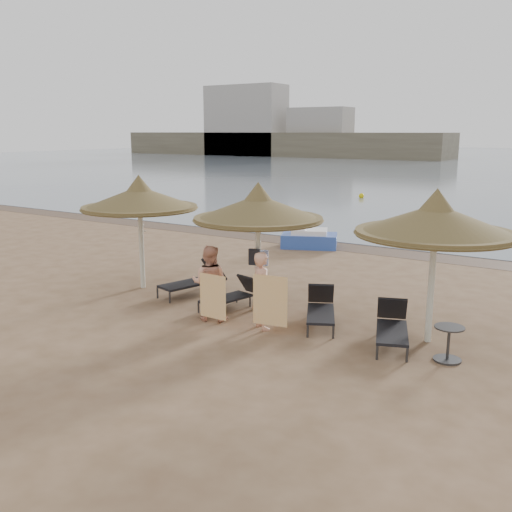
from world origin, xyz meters
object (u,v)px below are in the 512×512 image
at_px(lounger_near_right, 321,308).
at_px(person_left, 209,277).
at_px(palapa_left, 139,198).
at_px(lounger_far_right, 392,325).
at_px(lounger_near_left, 233,294).
at_px(person_right, 262,284).
at_px(palapa_center, 258,209).
at_px(pedal_boat, 309,238).
at_px(palapa_right, 436,221).
at_px(lounger_far_left, 196,280).
at_px(side_table, 448,345).

relative_size(lounger_near_right, person_left, 0.92).
relative_size(palapa_left, lounger_far_right, 1.63).
height_order(lounger_near_left, lounger_near_right, lounger_near_right).
distance_m(person_left, person_right, 1.31).
relative_size(palapa_left, palapa_center, 1.01).
relative_size(palapa_left, person_right, 1.57).
distance_m(person_left, pedal_boat, 8.79).
xyz_separation_m(lounger_near_right, pedal_boat, (-4.13, 7.44, -0.01)).
xyz_separation_m(palapa_left, person_right, (4.48, -1.07, -1.45)).
bearing_deg(palapa_right, lounger_near_left, -177.04).
distance_m(person_right, pedal_boat, 9.04).
height_order(lounger_far_left, lounger_near_left, lounger_far_left).
xyz_separation_m(palapa_center, lounger_near_left, (-0.55, -0.27, -2.09)).
distance_m(lounger_near_left, person_left, 1.22).
relative_size(palapa_left, lounger_far_left, 1.59).
relative_size(lounger_near_left, pedal_boat, 0.74).
relative_size(palapa_right, person_right, 1.60).
distance_m(lounger_near_left, person_right, 1.77).
height_order(lounger_near_right, side_table, lounger_near_right).
xyz_separation_m(lounger_near_right, person_left, (-2.22, -1.11, 0.64)).
relative_size(palapa_right, lounger_far_right, 1.66).
bearing_deg(lounger_far_left, person_right, -9.99).
relative_size(lounger_far_left, lounger_near_right, 1.07).
relative_size(side_table, pedal_boat, 0.29).
xyz_separation_m(lounger_far_left, lounger_near_right, (3.82, -0.39, -0.02)).
relative_size(lounger_far_right, pedal_boat, 0.83).
bearing_deg(person_right, side_table, -144.92).
bearing_deg(palapa_left, lounger_near_right, -0.89).
bearing_deg(person_right, lounger_near_right, -102.74).
bearing_deg(person_right, palapa_left, 16.88).
relative_size(lounger_near_left, person_right, 0.86).
xyz_separation_m(palapa_right, pedal_boat, (-6.47, 7.29, -2.13)).
relative_size(palapa_right, pedal_boat, 1.37).
bearing_deg(palapa_center, palapa_right, -0.39).
bearing_deg(lounger_near_left, pedal_boat, 117.25).
bearing_deg(palapa_left, lounger_far_right, -3.18).
bearing_deg(side_table, lounger_far_right, 163.75).
distance_m(lounger_far_left, person_left, 2.28).
relative_size(palapa_left, pedal_boat, 1.35).
bearing_deg(palapa_center, person_left, -110.35).
bearing_deg(person_left, palapa_center, -130.73).
height_order(palapa_left, lounger_far_left, palapa_left).
height_order(palapa_center, lounger_near_left, palapa_center).
bearing_deg(lounger_far_right, pedal_boat, 107.25).
xyz_separation_m(palapa_right, lounger_far_left, (-6.16, 0.25, -2.10)).
bearing_deg(lounger_near_left, lounger_far_right, 10.49).
xyz_separation_m(lounger_far_left, side_table, (6.75, -1.06, -0.06)).
bearing_deg(side_table, person_left, -174.99).
bearing_deg(person_left, palapa_right, 175.04).
distance_m(lounger_near_right, person_left, 2.57).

